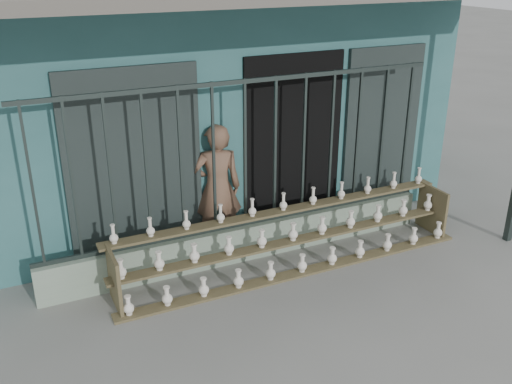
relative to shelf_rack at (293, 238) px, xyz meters
name	(u,v)px	position (x,y,z in m)	size (l,w,h in m)	color
ground	(296,311)	(-0.44, -0.89, -0.36)	(60.00, 60.00, 0.00)	slate
workshop_building	(170,84)	(-0.44, 3.34, 1.26)	(7.40, 6.60, 3.21)	#306466
parapet_wall	(246,241)	(-0.44, 0.41, -0.13)	(5.00, 0.20, 0.45)	gray
security_fence	(245,156)	(-0.44, 0.41, 0.99)	(5.00, 0.04, 1.80)	#283330
shelf_rack	(293,238)	(0.00, 0.00, 0.00)	(4.50, 0.68, 0.85)	brown
elderly_woman	(217,188)	(-0.65, 0.81, 0.47)	(0.60, 0.40, 1.65)	brown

